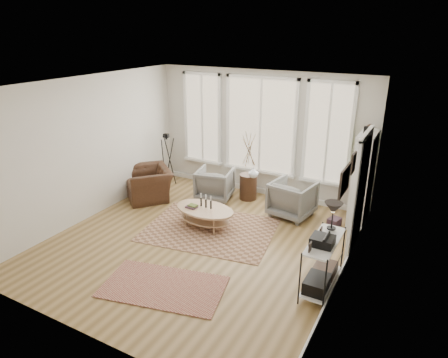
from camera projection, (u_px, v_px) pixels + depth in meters
The scene contains 17 objects.
room at pixel (199, 170), 6.97m from camera, with size 5.50×5.54×2.90m.
bay_window at pixel (260, 128), 9.12m from camera, with size 4.14×0.12×2.24m.
door at pixel (360, 191), 6.87m from camera, with size 0.09×1.06×2.22m.
bookcase at pixel (363, 179), 7.87m from camera, with size 0.31×0.85×2.06m.
low_shelf at pixel (323, 259), 5.98m from camera, with size 0.38×1.08×1.30m.
wall_art at pixel (347, 176), 5.43m from camera, with size 0.04×0.88×0.44m.
rug_main at pixel (210, 229), 7.92m from camera, with size 2.48×1.86×0.01m, color brown.
rug_runner at pixel (163, 286), 6.17m from camera, with size 1.87×1.04×0.01m, color maroon.
coffee_table at pixel (204, 212), 7.96m from camera, with size 1.30×0.88×0.58m.
armchair_left at pixel (215, 184), 9.24m from camera, with size 0.78×0.80×0.73m, color slate.
armchair_right at pixel (292, 199), 8.39m from camera, with size 0.82×0.85×0.77m, color slate.
side_table at pixel (249, 166), 9.07m from camera, with size 0.40×0.40×1.68m.
vase at pixel (253, 172), 8.94m from camera, with size 0.22×0.22×0.23m, color silver.
accent_chair at pixel (149, 183), 9.29m from camera, with size 1.10×0.96×0.72m, color #3C2315.
tripod_camera at pixel (168, 161), 10.01m from camera, with size 0.46×0.46×1.32m.
book_stack_near at pixel (334, 222), 8.05m from camera, with size 0.20×0.26×0.17m, color brown.
book_stack_far at pixel (329, 230), 7.76m from camera, with size 0.17×0.22×0.14m, color brown.
Camera 1 is at (3.53, -5.54, 3.78)m, focal length 32.00 mm.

